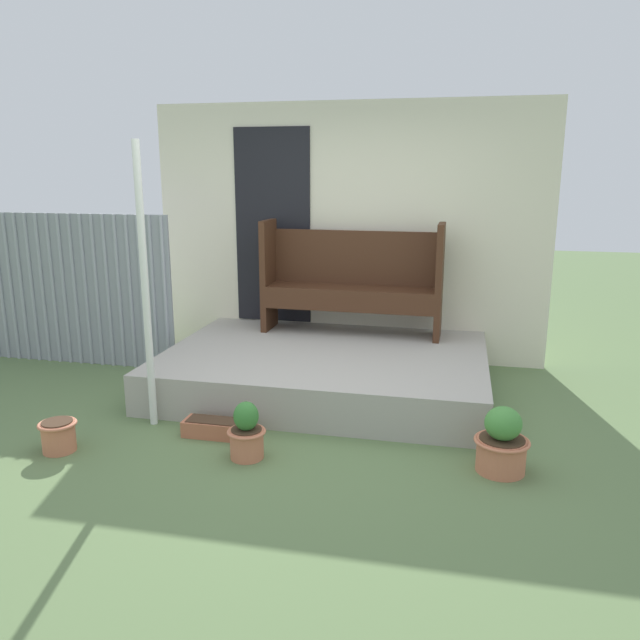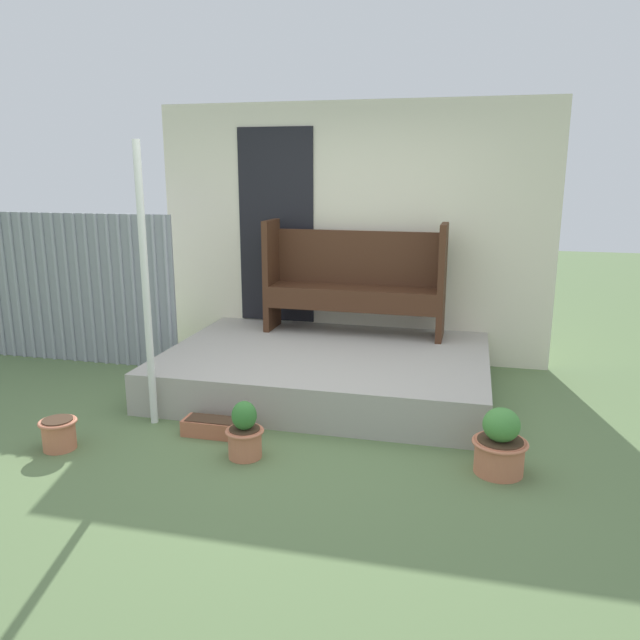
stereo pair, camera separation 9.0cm
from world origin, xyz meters
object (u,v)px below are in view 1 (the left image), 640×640
Objects in this scene: flower_pot_left at (58,435)px; flower_pot_right at (502,444)px; support_post at (145,289)px; bench at (352,276)px; flower_pot_middle at (247,434)px; planter_box_rect at (218,428)px.

flower_pot_right is at bearing 6.92° from flower_pot_left.
support_post reaches higher than flower_pot_left.
support_post reaches higher than flower_pot_right.
support_post is 8.08× the size of flower_pot_left.
support_post is at bearing -123.62° from bench.
bench is (1.25, 1.82, -0.16)m from support_post.
support_post is at bearing 174.93° from flower_pot_right.
bench is 3.04m from flower_pot_left.
flower_pot_right reaches higher than flower_pot_middle.
support_post is at bearing 155.87° from flower_pot_middle.
flower_pot_left is at bearing -123.73° from bench.
flower_pot_middle reaches higher than flower_pot_left.
bench reaches higher than planter_box_rect.
flower_pot_left reaches higher than planter_box_rect.
flower_pot_left is 1.11m from planter_box_rect.
planter_box_rect is (-2.03, 0.11, -0.13)m from flower_pot_right.
flower_pot_left is at bearing -154.25° from planter_box_rect.
flower_pot_left is 3.05m from flower_pot_right.
bench is at bearing 70.86° from planter_box_rect.
flower_pot_middle is (0.91, -0.41, -0.90)m from support_post.
flower_pot_middle is (-0.34, -2.22, -0.74)m from bench.
flower_pot_right reaches higher than planter_box_rect.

